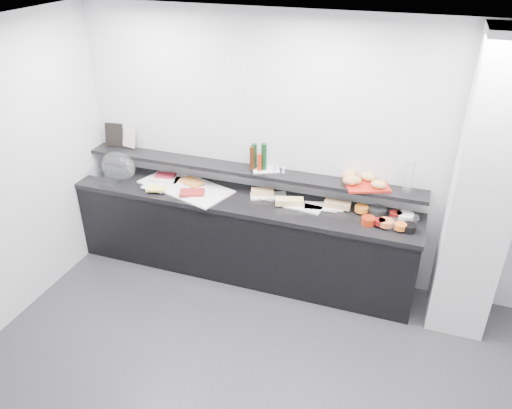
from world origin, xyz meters
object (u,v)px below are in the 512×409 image
(cloche_base, at_px, (110,174))
(framed_print, at_px, (114,135))
(carafe, at_px, (409,178))
(sandwich_plate_mid, at_px, (303,207))
(bread_tray, at_px, (367,186))
(condiment_tray, at_px, (266,170))

(cloche_base, height_order, framed_print, framed_print)
(cloche_base, relative_size, carafe, 1.40)
(sandwich_plate_mid, distance_m, framed_print, 2.31)
(cloche_base, height_order, sandwich_plate_mid, cloche_base)
(cloche_base, height_order, bread_tray, bread_tray)
(bread_tray, bearing_deg, condiment_tray, 156.02)
(cloche_base, relative_size, bread_tray, 1.05)
(condiment_tray, bearing_deg, framed_print, 153.67)
(framed_print, xyz_separation_m, condiment_tray, (1.81, -0.05, -0.12))
(sandwich_plate_mid, bearing_deg, framed_print, 178.93)
(sandwich_plate_mid, bearing_deg, condiment_tray, 161.53)
(sandwich_plate_mid, bearing_deg, carafe, 15.10)
(sandwich_plate_mid, distance_m, condiment_tray, 0.55)
(carafe, bearing_deg, cloche_base, -176.77)
(bread_tray, distance_m, carafe, 0.39)
(carafe, bearing_deg, condiment_tray, 178.47)
(bread_tray, relative_size, carafe, 1.34)
(cloche_base, bearing_deg, framed_print, 112.39)
(framed_print, bearing_deg, condiment_tray, -10.56)
(cloche_base, height_order, condiment_tray, condiment_tray)
(framed_print, bearing_deg, bread_tray, -10.58)
(framed_print, relative_size, carafe, 0.87)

